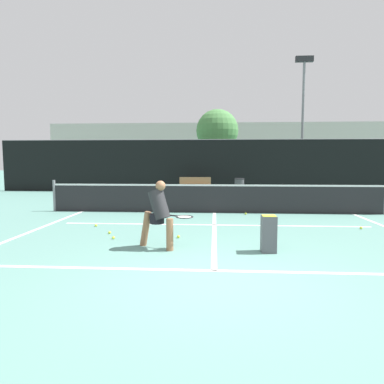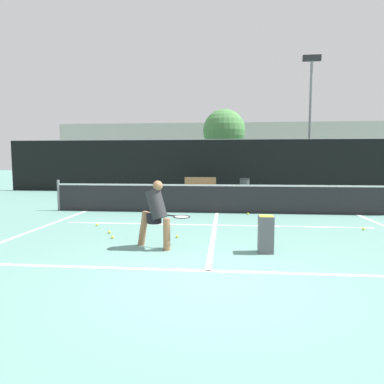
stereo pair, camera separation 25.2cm
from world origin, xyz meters
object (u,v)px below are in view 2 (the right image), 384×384
object	(u,v)px
player_practicing	(156,212)
trash_bin	(245,187)
courtside_bench	(200,185)
parked_car	(220,177)
ball_hopper	(266,233)

from	to	relation	value
player_practicing	trash_bin	size ratio (longest dim) A/B	1.65
trash_bin	courtside_bench	bearing A→B (deg)	174.53
player_practicing	trash_bin	xyz separation A→B (m)	(2.35, 10.78, -0.31)
courtside_bench	trash_bin	xyz separation A→B (m)	(2.26, -0.22, -0.05)
courtside_bench	parked_car	bearing A→B (deg)	78.30
trash_bin	parked_car	distance (m)	5.35
courtside_bench	ball_hopper	bearing A→B (deg)	-80.64
player_practicing	parked_car	size ratio (longest dim) A/B	0.32
trash_bin	parked_car	xyz separation A→B (m)	(-1.33, 5.18, 0.24)
ball_hopper	parked_car	xyz separation A→B (m)	(-1.12, 16.08, 0.28)
player_practicing	ball_hopper	size ratio (longest dim) A/B	1.92
trash_bin	parked_car	bearing A→B (deg)	104.44
ball_hopper	trash_bin	distance (m)	10.91
ball_hopper	parked_car	world-z (taller)	parked_car
player_practicing	courtside_bench	xyz separation A→B (m)	(0.08, 11.00, -0.26)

